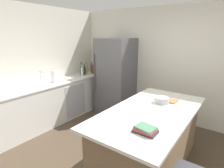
{
  "coord_description": "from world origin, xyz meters",
  "views": [
    {
      "loc": [
        1.33,
        -1.87,
        1.96
      ],
      "look_at": [
        -0.77,
        1.02,
        1.0
      ],
      "focal_mm": 29.24,
      "sensor_mm": 36.0,
      "label": 1
    }
  ],
  "objects": [
    {
      "name": "cookbook_stack",
      "position": [
        0.56,
        -0.18,
        0.95
      ],
      "size": [
        0.26,
        0.2,
        0.07
      ],
      "color": "#2D2D33",
      "rests_on": "kitchen_island"
    },
    {
      "name": "wall_rear",
      "position": [
        0.0,
        2.25,
        1.3
      ],
      "size": [
        6.0,
        0.1,
        2.6
      ],
      "primitive_type": "cube",
      "color": "silver",
      "rests_on": "ground_plane"
    },
    {
      "name": "hot_sauce_bottle",
      "position": [
        -2.09,
        2.0,
        1.01
      ],
      "size": [
        0.05,
        0.05,
        0.21
      ],
      "color": "red",
      "rests_on": "counter_run_left"
    },
    {
      "name": "gin_bottle",
      "position": [
        -2.15,
        1.71,
        1.05
      ],
      "size": [
        0.07,
        0.07,
        0.31
      ],
      "color": "#8CB79E",
      "rests_on": "counter_run_left"
    },
    {
      "name": "counter_run_left",
      "position": [
        -2.1,
        0.55,
        0.46
      ],
      "size": [
        0.63,
        3.13,
        0.93
      ],
      "color": "silver",
      "rests_on": "ground_plane"
    },
    {
      "name": "paper_towel_roll",
      "position": [
        -2.09,
        0.58,
        1.06
      ],
      "size": [
        0.14,
        0.14,
        0.31
      ],
      "color": "gray",
      "rests_on": "counter_run_left"
    },
    {
      "name": "mixing_bowl",
      "position": [
        0.36,
        0.81,
        0.96
      ],
      "size": [
        0.23,
        0.23,
        0.09
      ],
      "color": "#B2B5BA",
      "rests_on": "kitchen_island"
    },
    {
      "name": "kitchen_island",
      "position": [
        0.35,
        0.43,
        0.46
      ],
      "size": [
        1.07,
        2.1,
        0.91
      ],
      "color": "#7A6047",
      "rests_on": "ground_plane"
    },
    {
      "name": "vinegar_bottle",
      "position": [
        -2.14,
        1.91,
        1.06
      ],
      "size": [
        0.06,
        0.06,
        0.32
      ],
      "color": "#994C23",
      "rests_on": "counter_run_left"
    },
    {
      "name": "wine_bottle",
      "position": [
        -2.14,
        1.52,
        1.06
      ],
      "size": [
        0.07,
        0.07,
        0.34
      ],
      "color": "#19381E",
      "rests_on": "counter_run_left"
    },
    {
      "name": "wall_left",
      "position": [
        -2.45,
        0.0,
        1.3
      ],
      "size": [
        0.1,
        6.0,
        2.6
      ],
      "primitive_type": "cube",
      "color": "silver",
      "rests_on": "ground_plane"
    },
    {
      "name": "whiskey_bottle",
      "position": [
        -2.01,
        1.82,
        1.03
      ],
      "size": [
        0.07,
        0.07,
        0.26
      ],
      "color": "brown",
      "rests_on": "counter_run_left"
    },
    {
      "name": "soda_bottle",
      "position": [
        -2.04,
        1.44,
        1.05
      ],
      "size": [
        0.07,
        0.07,
        0.31
      ],
      "color": "silver",
      "rests_on": "counter_run_left"
    },
    {
      "name": "syrup_bottle",
      "position": [
        -2.13,
        1.62,
        1.03
      ],
      "size": [
        0.07,
        0.07,
        0.27
      ],
      "color": "#5B3319",
      "rests_on": "counter_run_left"
    },
    {
      "name": "sink_faucet",
      "position": [
        -2.14,
        0.31,
        1.08
      ],
      "size": [
        0.15,
        0.05,
        0.3
      ],
      "color": "silver",
      "rests_on": "counter_run_left"
    },
    {
      "name": "refrigerator",
      "position": [
        -1.24,
        1.82,
        0.95
      ],
      "size": [
        0.82,
        0.79,
        1.89
      ],
      "color": "#56565B",
      "rests_on": "ground_plane"
    },
    {
      "name": "cutting_board",
      "position": [
        0.38,
        0.97,
        0.92
      ],
      "size": [
        0.35,
        0.21,
        0.02
      ],
      "color": "#9E7042",
      "rests_on": "kitchen_island"
    }
  ]
}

